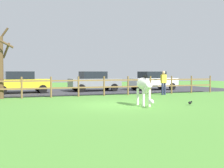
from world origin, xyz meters
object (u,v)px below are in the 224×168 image
parked_car_yellow (21,82)px  visitor_near_fence (164,82)px  parked_car_grey (94,81)px  zebra (144,86)px  crow_on_grass (190,103)px  parked_car_white (153,81)px  bare_tree (0,64)px

parked_car_yellow → visitor_near_fence: visitor_near_fence is taller
visitor_near_fence → parked_car_grey: bearing=126.5°
zebra → parked_car_yellow: bearing=116.9°
parked_car_yellow → zebra: bearing=-63.1°
crow_on_grass → parked_car_white: parked_car_white is taller
parked_car_grey → parked_car_yellow: 5.58m
parked_car_yellow → parked_car_white: (10.65, -0.19, 0.00)m
bare_tree → crow_on_grass: size_ratio=19.60×
parked_car_yellow → visitor_near_fence: (9.08, -4.51, 0.06)m
bare_tree → parked_car_white: 12.50m
parked_car_grey → parked_car_white: same height
bare_tree → parked_car_grey: 7.97m
parked_car_grey → zebra: bearing=-93.8°
bare_tree → zebra: bare_tree is taller
parked_car_yellow → parked_car_white: same height
bare_tree → crow_on_grass: 10.91m
parked_car_grey → visitor_near_fence: 5.90m
parked_car_yellow → visitor_near_fence: bearing=-26.4°
visitor_near_fence → bare_tree: bearing=174.7°
zebra → parked_car_yellow: (-4.92, 9.68, -0.08)m
parked_car_white → zebra: bearing=-121.2°
parked_car_yellow → parked_car_white: 10.65m
parked_car_grey → visitor_near_fence: size_ratio=2.48×
crow_on_grass → parked_car_grey: 10.58m
parked_car_grey → parked_car_yellow: bearing=-177.6°
bare_tree → crow_on_grass: (8.40, -6.69, -1.92)m
parked_car_grey → parked_car_white: (5.07, -0.42, 0.00)m
zebra → crow_on_grass: (2.15, -0.54, -0.80)m
crow_on_grass → bare_tree: bearing=141.5°
zebra → parked_car_white: bearing=58.8°
crow_on_grass → parked_car_yellow: size_ratio=0.05×
zebra → parked_car_white: (5.74, 9.49, -0.08)m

